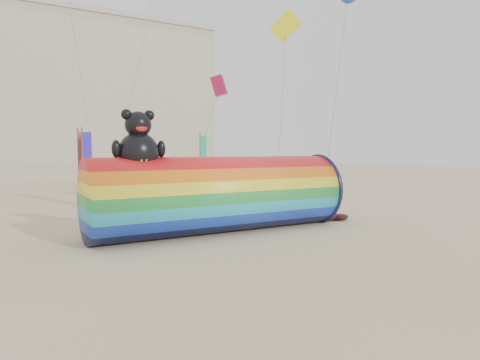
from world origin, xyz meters
TOP-DOWN VIEW (x-y plane):
  - ground at (0.00, 0.00)m, footprint 160.00×160.00m
  - windsock_assembly at (-0.04, 2.42)m, footprint 11.78×3.59m
  - kite_handler at (5.64, 3.24)m, footprint 0.67×0.45m
  - fabric_bundle at (6.42, 2.31)m, footprint 2.62×1.35m
  - festival_banners at (-0.23, 16.05)m, footprint 10.69×3.25m

SIDE VIEW (x-z plane):
  - ground at x=0.00m, z-range 0.00..0.00m
  - fabric_bundle at x=6.42m, z-range -0.03..0.37m
  - kite_handler at x=5.64m, z-range 0.00..1.81m
  - windsock_assembly at x=-0.04m, z-range -0.91..4.52m
  - festival_banners at x=-0.23m, z-range 0.04..5.24m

